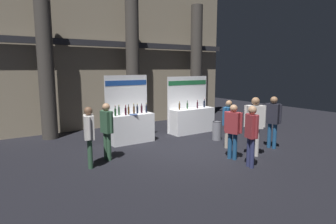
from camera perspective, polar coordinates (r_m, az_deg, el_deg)
ground_plane at (r=9.62m, az=4.32°, el=-7.24°), size 24.00×24.00×0.00m
hall_colonnade at (r=13.28m, az=-8.41°, el=11.17°), size 11.14×1.30×6.65m
exhibitor_booth_0 at (r=10.34m, az=-7.40°, el=-2.62°), size 1.65×0.71×2.39m
exhibitor_booth_1 at (r=11.85m, az=4.71°, el=-1.21°), size 1.99×0.66×2.30m
trash_bin at (r=10.78m, az=9.67°, el=-3.65°), size 0.33×0.33×0.70m
visitor_0 at (r=8.42m, az=-12.06°, el=-2.89°), size 0.27×0.54×1.66m
visitor_1 at (r=7.93m, az=16.22°, el=-3.82°), size 0.29×0.46×1.67m
visitor_2 at (r=9.72m, az=11.91°, el=-1.50°), size 0.58×0.33×1.59m
visitor_3 at (r=8.93m, az=16.83°, el=-1.65°), size 0.51×0.48×1.79m
visitor_4 at (r=10.02m, az=20.11°, el=-1.05°), size 0.32×0.54×1.73m
visitor_5 at (r=7.86m, az=-15.39°, el=-3.74°), size 0.35×0.56×1.65m
visitor_6 at (r=8.50m, az=12.78°, el=-2.90°), size 0.36×0.54×1.61m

